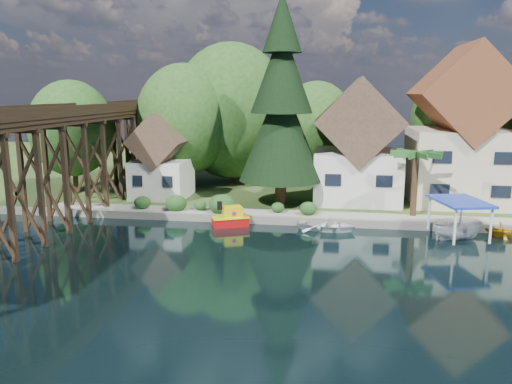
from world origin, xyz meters
TOP-DOWN VIEW (x-y plane):
  - ground at (0.00, 0.00)m, footprint 140.00×140.00m
  - bank at (0.00, 34.00)m, footprint 140.00×52.00m
  - seawall at (4.00, 8.00)m, footprint 60.00×0.40m
  - promenade at (6.00, 9.30)m, footprint 50.00×2.60m
  - trestle_bridge at (-16.00, 5.17)m, footprint 4.12×44.18m
  - house_left at (7.00, 16.00)m, footprint 7.64×8.64m
  - house_center at (16.00, 16.50)m, footprint 8.65×9.18m
  - shed at (-11.00, 14.50)m, footprint 5.09×5.40m
  - bg_trees at (1.00, 21.25)m, footprint 49.90×13.30m
  - shrubs at (-4.60, 9.26)m, footprint 15.76×2.47m
  - conifer at (0.39, 12.87)m, footprint 7.27×7.27m
  - palm_tree at (11.28, 10.31)m, footprint 4.16×4.16m
  - tugboat at (-2.91, 7.02)m, footprint 3.18×2.54m
  - boat_white_a at (4.53, 6.98)m, footprint 4.99×4.02m
  - boat_canopy at (13.65, 5.75)m, footprint 4.07×5.07m
  - boat_yellow at (17.04, 7.12)m, footprint 2.47×2.20m

SIDE VIEW (x-z plane):
  - ground at x=0.00m, z-range 0.00..0.00m
  - bank at x=0.00m, z-range 0.00..0.50m
  - seawall at x=4.00m, z-range 0.00..0.62m
  - boat_white_a at x=4.53m, z-range 0.00..0.92m
  - promenade at x=6.00m, z-range 0.50..0.56m
  - boat_yellow at x=17.04m, z-range 0.00..1.18m
  - tugboat at x=-2.91m, z-range -0.41..1.62m
  - boat_canopy at x=13.65m, z-range -0.20..2.66m
  - shrubs at x=-4.60m, z-range 0.38..2.08m
  - shed at x=-11.00m, z-range -0.10..7.75m
  - house_left at x=7.00m, z-range -0.37..10.65m
  - palm_tree at x=11.28m, z-range 2.56..8.10m
  - trestle_bridge at x=-16.00m, z-range 0.70..10.00m
  - house_center at x=16.00m, z-range -0.53..13.36m
  - bg_trees at x=1.00m, z-range 2.00..12.57m
  - conifer at x=0.39m, z-range 0.17..18.06m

